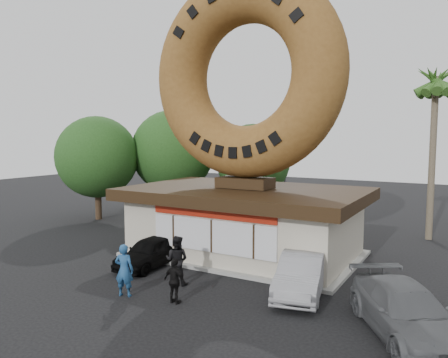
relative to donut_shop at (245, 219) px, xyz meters
The scene contains 14 objects.
ground 6.24m from the donut_shop, 90.00° to the right, with size 90.00×90.00×0.00m, color black.
donut_shop is the anchor object (origin of this frame).
giant_donut 6.86m from the donut_shop, 90.00° to the left, with size 9.66×9.66×2.46m, color brown.
tree_west 12.15m from the donut_shop, 143.55° to the left, with size 6.00×6.00×7.65m.
tree_mid 10.12m from the donut_shop, 113.92° to the left, with size 5.20×5.20×6.63m.
tree_far 13.59m from the donut_shop, 166.94° to the left, with size 5.60×5.60×7.14m.
palm_near 12.83m from the donut_shop, 46.90° to the left, with size 2.60×2.60×9.75m.
street_lamp 10.54m from the donut_shop, 100.50° to the left, with size 2.11×0.20×8.00m.
person_left 7.24m from the donut_shop, 99.95° to the right, with size 0.70×0.46×1.92m, color navy.
person_center 5.18m from the donut_shop, 93.85° to the right, with size 0.94×0.73×1.93m, color black.
person_right 6.85m from the donut_shop, 83.53° to the right, with size 0.93×0.39×1.59m, color black.
car_black 4.83m from the donut_shop, 126.21° to the right, with size 1.55×3.84×1.31m, color black.
car_silver 5.66m from the donut_shop, 40.66° to the right, with size 1.54×4.42×1.46m, color #97979B.
car_grey 9.74m from the donut_shop, 33.93° to the right, with size 2.07×5.09×1.48m, color slate.
Camera 1 is at (9.57, -12.60, 5.82)m, focal length 35.00 mm.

